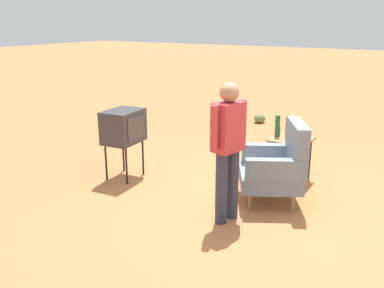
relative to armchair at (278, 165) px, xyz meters
The scene contains 11 objects.
ground_plane 0.58m from the armchair, 35.75° to the right, with size 60.00×60.00×0.00m, color #B76B3D.
armchair is the anchor object (origin of this frame).
side_table 0.83m from the armchair, behind, with size 0.56×0.56×0.64m.
tv_on_stand 2.30m from the armchair, 81.58° to the right, with size 0.64×0.49×1.03m.
person_standing 0.99m from the armchair, 21.27° to the right, with size 0.56×0.30×1.64m.
soda_can_red 0.64m from the armchair, behind, with size 0.07×0.07×0.12m, color red.
bottle_tall_amber 0.93m from the armchair, 167.98° to the right, with size 0.07×0.07×0.30m, color brown.
bottle_wine_green 0.90m from the armchair, 158.13° to the right, with size 0.07×0.07×0.32m, color #1E5623.
soda_can_blue 0.97m from the armchair, 159.31° to the right, with size 0.07×0.07×0.12m, color blue.
flower_vase 1.00m from the armchair, behind, with size 0.14×0.10×0.27m.
shrub_far 4.40m from the armchair, 154.83° to the right, with size 0.26×0.26×0.20m, color olive.
Camera 1 is at (4.76, 1.88, 2.31)m, focal length 39.94 mm.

